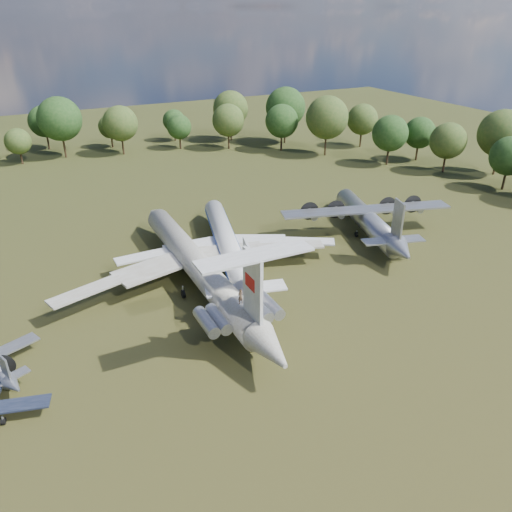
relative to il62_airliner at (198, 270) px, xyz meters
name	(u,v)px	position (x,y,z in m)	size (l,w,h in m)	color
ground	(167,306)	(-5.72, -3.17, -2.54)	(300.00, 300.00, 0.00)	#1E3511
il62_airliner	(198,270)	(0.00, 0.00, 0.00)	(39.78, 51.71, 5.07)	beige
tu104_jet	(228,250)	(6.55, 4.65, -0.31)	(33.43, 44.58, 4.46)	silver
an12_transport	(367,222)	(32.41, 4.06, -0.37)	(29.51, 32.98, 4.34)	#ADAFB5
person_on_il62	(240,296)	(-0.01, -14.20, 3.48)	(0.69, 0.45, 1.88)	brown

